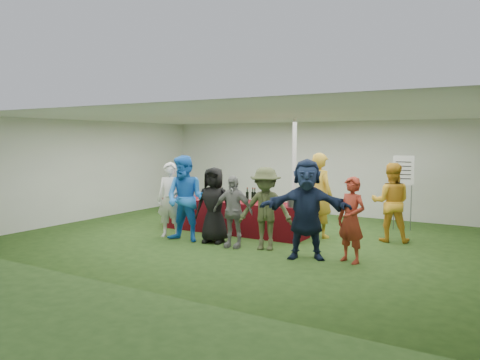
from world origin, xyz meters
The scene contains 18 objects.
ground centered at (0.00, 0.00, 0.00)m, with size 60.00×60.00×0.00m, color #284719.
tent centered at (0.50, 1.20, 1.35)m, with size 10.00×10.00×10.00m.
serving_table centered at (-0.66, 0.29, 0.38)m, with size 3.60×0.80×0.75m, color #630811.
wine_bottles centered at (-0.09, 0.43, 0.87)m, with size 0.56×0.13×0.32m.
wine_glasses centered at (-1.11, 0.03, 0.86)m, with size 2.80×0.11×0.16m.
water_bottle centered at (-0.63, 0.37, 0.85)m, with size 0.07×0.07×0.23m.
bar_towel centered at (0.88, 0.34, 0.77)m, with size 0.25×0.18×0.03m, color white.
dump_bucket centered at (1.00, 0.07, 0.84)m, with size 0.27×0.27×0.18m, color slate.
wine_list_sign centered at (2.70, 2.67, 1.32)m, with size 0.50×0.03×1.80m.
staff_pourer centered at (1.29, 0.85, 0.95)m, with size 0.69×0.45×1.89m, color gold.
staff_back centered at (2.76, 1.21, 0.85)m, with size 0.82×0.64×1.69m, color gold.
customer_0 centered at (-1.58, -0.87, 0.84)m, with size 0.61×0.40×1.68m, color white.
customer_1 centered at (-1.03, -1.04, 0.92)m, with size 0.90×0.70×1.85m, color blue.
customer_2 centered at (-0.44, -0.83, 0.80)m, with size 0.79×0.51×1.61m, color black.
customer_3 centered at (0.13, -0.99, 0.73)m, with size 0.86×0.36×1.46m, color gray.
customer_4 centered at (0.81, -0.84, 0.82)m, with size 1.06×0.61×1.65m, color #424929.
customer_5 centered at (1.78, -1.07, 0.92)m, with size 1.71×0.54×1.84m, color #15223E.
customer_6 centered at (2.57, -0.92, 0.77)m, with size 0.56×0.37×1.54m, color maroon.
Camera 1 is at (5.09, -8.96, 2.19)m, focal length 35.00 mm.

